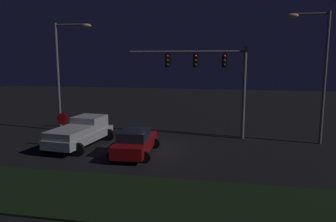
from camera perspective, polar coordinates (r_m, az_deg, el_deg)
name	(u,v)px	position (r m, az deg, el deg)	size (l,w,h in m)	color
ground_plane	(157,147)	(21.35, -1.85, -6.29)	(80.00, 80.00, 0.00)	black
grass_median	(115,196)	(14.25, -9.14, -14.30)	(21.32, 4.63, 0.10)	black
pickup_truck	(81,131)	(22.20, -14.71, -3.33)	(3.26, 5.58, 1.80)	#B7B7BC
car_sedan	(135,143)	(19.68, -5.75, -5.45)	(2.62, 4.48, 1.51)	maroon
traffic_signal_gantry	(209,69)	(23.53, 7.11, 7.19)	(8.32, 0.56, 6.50)	slate
street_lamp_left	(65,64)	(26.72, -17.43, 7.81)	(2.99, 0.44, 8.28)	slate
street_lamp_right	(317,63)	(23.63, 24.41, 7.63)	(2.63, 0.44, 8.61)	slate
stop_sign	(63,123)	(22.06, -17.72, -2.05)	(0.76, 0.08, 2.23)	slate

